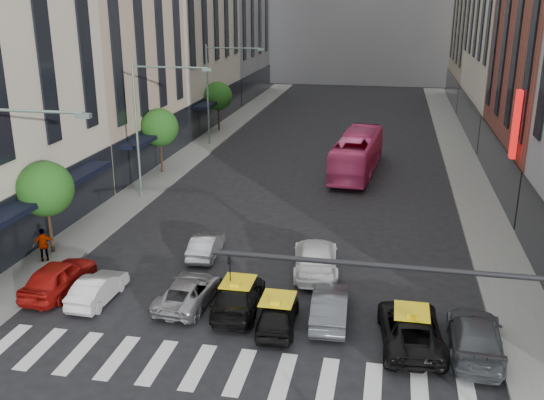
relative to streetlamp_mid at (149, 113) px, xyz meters
The scene contains 23 objects.
ground 23.15m from the streetlamp_mid, 63.33° to the right, with size 160.00×160.00×0.00m, color black.
sidewalk_left 11.67m from the streetlamp_mid, 98.29° to the left, with size 3.00×96.00×0.15m, color slate.
sidewalk_right 24.46m from the streetlamp_mid, 24.90° to the left, with size 3.00×96.00×0.15m, color slate.
building_left_b 12.23m from the streetlamp_mid, 131.01° to the left, with size 8.00×16.00×24.00m, color tan.
tree_near 10.40m from the streetlamp_mid, 99.96° to the right, with size 2.88×2.88×4.95m.
tree_mid 6.65m from the streetlamp_mid, 106.32° to the left, with size 2.88×2.88×4.95m.
tree_far 22.18m from the streetlamp_mid, 94.56° to the left, with size 2.88×2.88×4.95m.
streetlamp_mid is the anchor object (origin of this frame).
streetlamp_far 16.00m from the streetlamp_mid, 90.00° to the left, with size 5.38×0.25×9.00m.
traffic_signal 27.53m from the streetlamp_mid, 49.82° to the right, with size 10.10×0.20×6.00m.
liberty_sign 22.64m from the streetlamp_mid, ahead, with size 0.30×0.70×4.00m.
car_red 14.87m from the streetlamp_mid, 86.39° to the right, with size 1.81×4.50×1.53m, color #9D120E.
car_white_front 15.64m from the streetlamp_mid, 78.06° to the right, with size 1.30×3.73×1.23m, color silver.
car_silver 16.48m from the streetlamp_mid, 62.76° to the right, with size 2.04×4.42×1.23m, color gray.
taxi_left 17.67m from the streetlamp_mid, 55.98° to the right, with size 1.88×4.63×1.34m, color black.
taxi_center 19.68m from the streetlamp_mid, 53.02° to the right, with size 1.55×3.84×1.31m, color black.
car_grey_mid 20.20m from the streetlamp_mid, 46.41° to the right, with size 1.46×4.20×1.38m, color #3B3E43.
taxi_right 23.29m from the streetlamp_mid, 42.47° to the right, with size 2.32×5.03×1.40m, color black.
car_grey_curb 25.19m from the streetlamp_mid, 39.01° to the right, with size 2.01×4.94×1.43m, color #3E4246.
car_row2_left 11.93m from the streetlamp_mid, 53.78° to the right, with size 1.29×3.69×1.21m, color #A0A1A5.
car_row2_right 16.30m from the streetlamp_mid, 37.63° to the right, with size 2.14×5.26×1.53m, color white.
bus 16.50m from the streetlamp_mid, 34.65° to the left, with size 2.64×11.29×3.15m, color #F24789.
pedestrian_far 12.27m from the streetlamp_mid, 97.71° to the right, with size 1.03×0.43×1.76m, color gray.
Camera 1 is at (5.44, -16.90, 12.94)m, focal length 40.00 mm.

